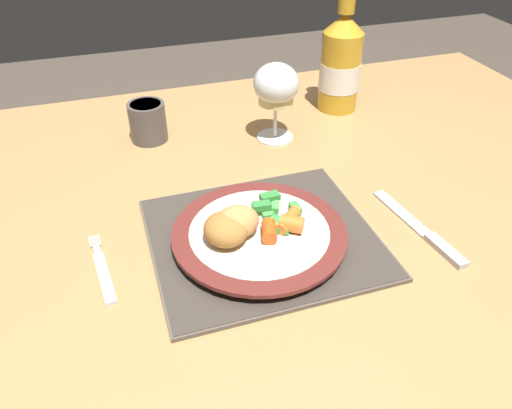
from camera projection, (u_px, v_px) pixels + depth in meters
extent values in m
cube|color=#AD7F4C|center=(269.00, 218.00, 0.77)|extent=(1.41, 0.99, 0.04)
cube|color=#AD7F4C|center=(424.00, 188.00, 1.49)|extent=(0.06, 0.06, 0.70)
cube|color=brown|center=(263.00, 238.00, 0.70)|extent=(0.31, 0.28, 0.01)
cube|color=#3C352E|center=(263.00, 236.00, 0.69)|extent=(0.30, 0.27, 0.00)
cylinder|color=white|center=(259.00, 238.00, 0.68)|extent=(0.20, 0.20, 0.01)
cylinder|color=maroon|center=(259.00, 233.00, 0.68)|extent=(0.24, 0.24, 0.01)
cylinder|color=white|center=(259.00, 231.00, 0.67)|extent=(0.19, 0.19, 0.00)
ellipsoid|color=#A87033|center=(226.00, 229.00, 0.64)|extent=(0.07, 0.07, 0.04)
ellipsoid|color=#B77F3D|center=(224.00, 230.00, 0.65)|extent=(0.06, 0.07, 0.04)
ellipsoid|color=tan|center=(237.00, 222.00, 0.65)|extent=(0.06, 0.06, 0.04)
cube|color=green|center=(274.00, 223.00, 0.68)|extent=(0.03, 0.03, 0.01)
cube|color=green|center=(282.00, 229.00, 0.67)|extent=(0.02, 0.02, 0.01)
cube|color=green|center=(295.00, 208.00, 0.70)|extent=(0.01, 0.02, 0.01)
cube|color=#338438|center=(270.00, 197.00, 0.71)|extent=(0.03, 0.02, 0.01)
cube|color=#4CA84C|center=(266.00, 212.00, 0.70)|extent=(0.02, 0.03, 0.01)
cube|color=#4CA84C|center=(275.00, 207.00, 0.70)|extent=(0.02, 0.02, 0.01)
cube|color=#4CA84C|center=(272.00, 224.00, 0.67)|extent=(0.02, 0.02, 0.01)
cube|color=#338438|center=(261.00, 206.00, 0.69)|extent=(0.03, 0.02, 0.01)
cylinder|color=orange|center=(285.00, 221.00, 0.68)|extent=(0.05, 0.05, 0.02)
cylinder|color=orange|center=(292.00, 224.00, 0.67)|extent=(0.04, 0.04, 0.02)
cylinder|color=#CC5119|center=(269.00, 231.00, 0.66)|extent=(0.03, 0.04, 0.02)
cube|color=silver|center=(105.00, 278.00, 0.63)|extent=(0.02, 0.10, 0.01)
cube|color=silver|center=(97.00, 250.00, 0.68)|extent=(0.01, 0.02, 0.01)
cube|color=silver|center=(99.00, 240.00, 0.69)|extent=(0.00, 0.02, 0.00)
cube|color=silver|center=(96.00, 241.00, 0.69)|extent=(0.00, 0.02, 0.00)
cube|color=silver|center=(93.00, 242.00, 0.69)|extent=(0.00, 0.02, 0.00)
cube|color=silver|center=(90.00, 243.00, 0.69)|extent=(0.00, 0.02, 0.00)
cube|color=silver|center=(402.00, 213.00, 0.74)|extent=(0.03, 0.12, 0.00)
cube|color=#B2B2B7|center=(446.00, 250.00, 0.67)|extent=(0.02, 0.07, 0.01)
cylinder|color=silver|center=(275.00, 137.00, 0.94)|extent=(0.07, 0.07, 0.00)
cylinder|color=silver|center=(275.00, 120.00, 0.91)|extent=(0.01, 0.01, 0.07)
ellipsoid|color=silver|center=(276.00, 84.00, 0.87)|extent=(0.08, 0.08, 0.07)
cylinder|color=#E0D684|center=(276.00, 94.00, 0.88)|extent=(0.06, 0.06, 0.03)
cylinder|color=gold|center=(340.00, 72.00, 1.00)|extent=(0.08, 0.08, 0.16)
cone|color=gold|center=(345.00, 23.00, 0.94)|extent=(0.08, 0.08, 0.04)
cylinder|color=white|center=(339.00, 75.00, 1.00)|extent=(0.08, 0.08, 0.05)
cylinder|color=#4C4747|center=(148.00, 122.00, 0.91)|extent=(0.07, 0.07, 0.07)
cylinder|color=#2A2727|center=(146.00, 106.00, 0.89)|extent=(0.06, 0.06, 0.01)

